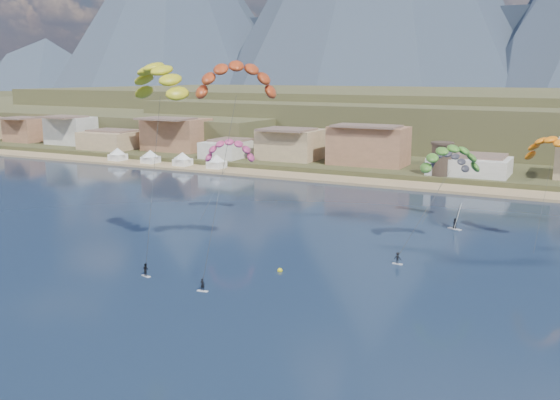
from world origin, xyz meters
name	(u,v)px	position (x,y,z in m)	size (l,w,h in m)	color
ground	(136,355)	(0.00, 0.00, 0.00)	(2400.00, 2400.00, 0.00)	black
beach	(413,185)	(0.00, 106.00, 0.25)	(2200.00, 12.00, 0.90)	tan
land	(546,106)	(0.00, 560.00, 0.00)	(2200.00, 900.00, 4.00)	#4D482A
foothills	(549,120)	(22.39, 232.47, 9.08)	(940.00, 210.00, 18.00)	brown
town	(296,141)	(-40.00, 122.00, 8.00)	(400.00, 24.00, 12.00)	silver
watchtower	(442,159)	(5.00, 114.00, 6.37)	(5.82, 5.82, 8.60)	#47382D
beach_tents	(166,154)	(-76.25, 106.00, 3.71)	(43.40, 6.40, 5.00)	white
kitesurfer_red	(236,74)	(-6.74, 31.63, 27.53)	(12.70, 18.76, 31.24)	silver
kitesurfer_yellow	(159,76)	(-18.73, 29.85, 27.25)	(13.02, 14.86, 30.33)	silver
kitesurfer_green	(451,155)	(19.32, 52.88, 15.12)	(10.53, 16.42, 19.30)	silver
distant_kite_pink	(230,147)	(-24.46, 58.56, 13.62)	(10.86, 7.97, 17.09)	#262626
distant_kite_dark	(449,158)	(14.76, 74.07, 11.83)	(8.56, 6.22, 14.96)	#262626
distant_kite_orange	(553,145)	(33.22, 63.43, 16.31)	(10.24, 8.34, 19.44)	#262626
windsurfer	(456,221)	(18.22, 66.42, 1.49)	(2.91, 3.00, 4.70)	silver
buoy	(280,271)	(0.81, 30.38, 0.13)	(0.74, 0.74, 0.74)	yellow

